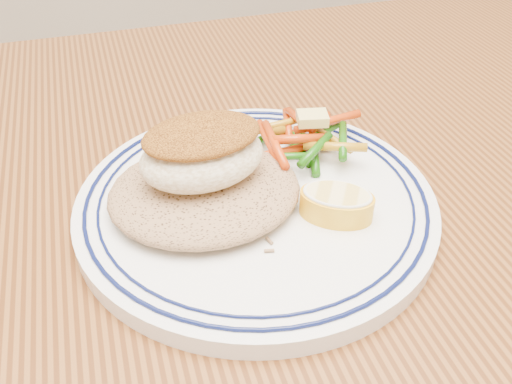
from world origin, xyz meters
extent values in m
cube|color=#4F280F|center=(0.00, 0.00, 0.73)|extent=(1.50, 0.90, 0.04)
cylinder|color=white|center=(0.02, 0.04, 0.76)|extent=(0.28, 0.28, 0.01)
torus|color=#0A113F|center=(0.02, 0.04, 0.77)|extent=(0.26, 0.26, 0.00)
torus|color=#0A113F|center=(0.02, 0.04, 0.77)|extent=(0.24, 0.24, 0.00)
ellipsoid|color=#906B48|center=(-0.02, 0.05, 0.78)|extent=(0.14, 0.13, 0.03)
ellipsoid|color=white|center=(-0.02, 0.05, 0.80)|extent=(0.10, 0.08, 0.04)
ellipsoid|color=#8F5217|center=(-0.02, 0.05, 0.82)|extent=(0.09, 0.07, 0.02)
cylinder|color=#18570A|center=(0.08, 0.09, 0.77)|extent=(0.01, 0.05, 0.01)
cylinder|color=#18570A|center=(0.08, 0.08, 0.77)|extent=(0.02, 0.06, 0.01)
cylinder|color=#18570A|center=(0.08, 0.11, 0.77)|extent=(0.05, 0.05, 0.01)
cylinder|color=#18570A|center=(0.05, 0.11, 0.77)|extent=(0.06, 0.02, 0.01)
cylinder|color=#BF3609|center=(0.10, 0.10, 0.77)|extent=(0.03, 0.05, 0.01)
cylinder|color=#BF3609|center=(0.09, 0.12, 0.77)|extent=(0.06, 0.01, 0.01)
cylinder|color=#BF3609|center=(0.07, 0.12, 0.78)|extent=(0.02, 0.05, 0.01)
cylinder|color=#18570A|center=(0.09, 0.10, 0.78)|extent=(0.06, 0.02, 0.01)
cylinder|color=#BF3609|center=(0.06, 0.08, 0.78)|extent=(0.05, 0.02, 0.01)
cylinder|color=#AF7912|center=(0.10, 0.09, 0.78)|extent=(0.02, 0.05, 0.01)
cylinder|color=#18570A|center=(0.05, 0.07, 0.78)|extent=(0.05, 0.03, 0.01)
cylinder|color=#AF7912|center=(0.05, 0.12, 0.78)|extent=(0.05, 0.01, 0.01)
cylinder|color=#AF7912|center=(0.07, 0.12, 0.78)|extent=(0.06, 0.02, 0.01)
cylinder|color=#BF3609|center=(0.05, 0.09, 0.78)|extent=(0.01, 0.05, 0.01)
cylinder|color=#AF7912|center=(0.10, 0.07, 0.78)|extent=(0.05, 0.03, 0.01)
cylinder|color=#18570A|center=(0.10, 0.07, 0.78)|extent=(0.03, 0.05, 0.01)
cylinder|color=#18570A|center=(0.08, 0.07, 0.78)|extent=(0.04, 0.03, 0.01)
cylinder|color=#BF3609|center=(0.05, 0.09, 0.78)|extent=(0.01, 0.06, 0.01)
cylinder|color=#BF3609|center=(0.08, 0.11, 0.78)|extent=(0.01, 0.05, 0.01)
cylinder|color=#BF3609|center=(0.07, 0.08, 0.79)|extent=(0.05, 0.01, 0.01)
cylinder|color=#BF3609|center=(0.05, 0.08, 0.79)|extent=(0.01, 0.06, 0.01)
cylinder|color=#BF3609|center=(0.10, 0.10, 0.79)|extent=(0.06, 0.01, 0.01)
cube|color=#EEDB74|center=(0.08, 0.09, 0.80)|extent=(0.03, 0.02, 0.01)
torus|color=white|center=(0.07, 0.01, 0.78)|extent=(0.07, 0.07, 0.00)
camera|label=1|loc=(-0.08, -0.29, 1.03)|focal=40.00mm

